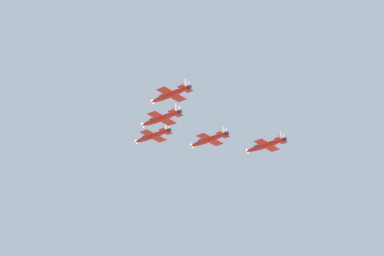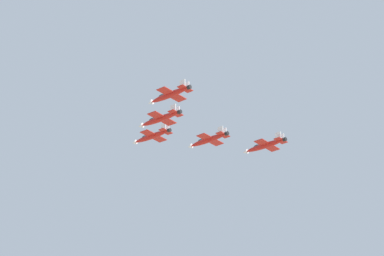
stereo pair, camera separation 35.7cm
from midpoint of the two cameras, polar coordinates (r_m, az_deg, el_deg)
name	(u,v)px [view 1 (the left image)]	position (r m, az deg, el deg)	size (l,w,h in m)	color
jet_lead	(152,136)	(253.91, -2.64, -0.52)	(12.58, 10.44, 3.05)	red
jet_left_wingman	(160,119)	(238.45, -2.10, 0.61)	(13.07, 10.76, 3.16)	red
jet_right_wingman	(208,140)	(253.60, 1.02, -0.76)	(12.78, 10.99, 3.14)	red
jet_left_outer	(170,95)	(223.68, -1.47, 2.16)	(12.24, 10.49, 3.01)	red
jet_right_outer	(265,145)	(254.05, 4.67, -1.12)	(12.99, 10.91, 3.17)	red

